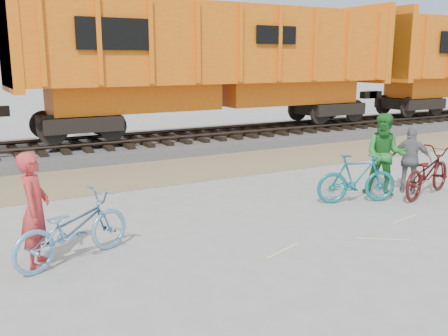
{
  "coord_description": "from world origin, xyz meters",
  "views": [
    {
      "loc": [
        -5.49,
        -6.97,
        3.01
      ],
      "look_at": [
        -0.83,
        1.5,
        0.91
      ],
      "focal_mm": 40.0,
      "sensor_mm": 36.0,
      "label": 1
    }
  ],
  "objects_px": {
    "bicycle_teal": "(357,179)",
    "bicycle_maroon": "(427,172)",
    "hopper_car_center": "(218,60)",
    "person_woman": "(411,160)",
    "person_man": "(385,155)",
    "bicycle_blue": "(73,228)",
    "person_solo": "(35,210)"
  },
  "relations": [
    {
      "from": "bicycle_teal",
      "to": "bicycle_maroon",
      "type": "bearing_deg",
      "value": -81.75
    },
    {
      "from": "hopper_car_center",
      "to": "bicycle_teal",
      "type": "distance_m",
      "value": 8.69
    },
    {
      "from": "person_woman",
      "to": "person_man",
      "type": "bearing_deg",
      "value": 35.49
    },
    {
      "from": "hopper_car_center",
      "to": "bicycle_blue",
      "type": "height_order",
      "value": "hopper_car_center"
    },
    {
      "from": "bicycle_blue",
      "to": "person_woman",
      "type": "height_order",
      "value": "person_woman"
    },
    {
      "from": "person_man",
      "to": "person_woman",
      "type": "relative_size",
      "value": 1.21
    },
    {
      "from": "bicycle_teal",
      "to": "person_man",
      "type": "bearing_deg",
      "value": -59.14
    },
    {
      "from": "bicycle_maroon",
      "to": "person_man",
      "type": "bearing_deg",
      "value": 38.09
    },
    {
      "from": "bicycle_maroon",
      "to": "person_solo",
      "type": "relative_size",
      "value": 1.2
    },
    {
      "from": "bicycle_maroon",
      "to": "hopper_car_center",
      "type": "bearing_deg",
      "value": -11.64
    },
    {
      "from": "hopper_car_center",
      "to": "person_woman",
      "type": "distance_m",
      "value": 8.54
    },
    {
      "from": "bicycle_blue",
      "to": "bicycle_teal",
      "type": "xyz_separation_m",
      "value": [
        6.04,
        0.32,
        0.01
      ]
    },
    {
      "from": "bicycle_teal",
      "to": "bicycle_maroon",
      "type": "height_order",
      "value": "bicycle_maroon"
    },
    {
      "from": "bicycle_teal",
      "to": "person_solo",
      "type": "height_order",
      "value": "person_solo"
    },
    {
      "from": "hopper_car_center",
      "to": "bicycle_blue",
      "type": "bearing_deg",
      "value": -129.59
    },
    {
      "from": "bicycle_blue",
      "to": "bicycle_maroon",
      "type": "xyz_separation_m",
      "value": [
        7.82,
        -0.03,
        0.02
      ]
    },
    {
      "from": "bicycle_blue",
      "to": "bicycle_teal",
      "type": "bearing_deg",
      "value": -108.46
    },
    {
      "from": "bicycle_teal",
      "to": "bicycle_maroon",
      "type": "xyz_separation_m",
      "value": [
        1.78,
        -0.36,
        0.01
      ]
    },
    {
      "from": "hopper_car_center",
      "to": "person_woman",
      "type": "xyz_separation_m",
      "value": [
        0.62,
        -8.21,
        -2.24
      ]
    },
    {
      "from": "bicycle_maroon",
      "to": "person_woman",
      "type": "distance_m",
      "value": 0.47
    },
    {
      "from": "bicycle_teal",
      "to": "person_solo",
      "type": "bearing_deg",
      "value": 111.49
    },
    {
      "from": "bicycle_blue",
      "to": "person_woman",
      "type": "xyz_separation_m",
      "value": [
        7.72,
        0.37,
        0.25
      ]
    },
    {
      "from": "bicycle_teal",
      "to": "person_woman",
      "type": "distance_m",
      "value": 1.7
    },
    {
      "from": "person_man",
      "to": "person_solo",
      "type": "bearing_deg",
      "value": -127.54
    },
    {
      "from": "person_woman",
      "to": "bicycle_blue",
      "type": "bearing_deg",
      "value": 51.11
    },
    {
      "from": "person_solo",
      "to": "person_woman",
      "type": "height_order",
      "value": "person_solo"
    },
    {
      "from": "hopper_car_center",
      "to": "person_solo",
      "type": "height_order",
      "value": "hopper_car_center"
    },
    {
      "from": "hopper_car_center",
      "to": "bicycle_maroon",
      "type": "relative_size",
      "value": 6.77
    },
    {
      "from": "person_solo",
      "to": "person_woman",
      "type": "xyz_separation_m",
      "value": [
        8.22,
        0.27,
        -0.09
      ]
    },
    {
      "from": "person_woman",
      "to": "bicycle_teal",
      "type": "bearing_deg",
      "value": 49.92
    },
    {
      "from": "bicycle_blue",
      "to": "person_woman",
      "type": "distance_m",
      "value": 7.73
    },
    {
      "from": "person_solo",
      "to": "person_man",
      "type": "bearing_deg",
      "value": -65.08
    }
  ]
}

